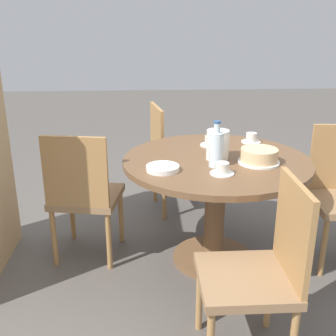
{
  "coord_description": "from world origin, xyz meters",
  "views": [
    {
      "loc": [
        -2.44,
        0.44,
        1.53
      ],
      "look_at": [
        0.0,
        0.3,
        0.66
      ],
      "focal_mm": 45.0,
      "sensor_mm": 36.0,
      "label": 1
    }
  ],
  "objects_px": {
    "cake_main": "(259,156)",
    "cup_c": "(222,169)",
    "cup_a": "(210,142)",
    "cup_b": "(251,139)",
    "chair_c": "(260,269)",
    "coffee_pot": "(217,143)",
    "chair_b": "(84,193)",
    "water_bottle": "(216,148)",
    "chair_a": "(173,156)"
  },
  "relations": [
    {
      "from": "cake_main",
      "to": "cup_c",
      "type": "distance_m",
      "value": 0.31
    },
    {
      "from": "cup_a",
      "to": "cup_b",
      "type": "relative_size",
      "value": 1.0
    },
    {
      "from": "chair_c",
      "to": "coffee_pot",
      "type": "relative_size",
      "value": 3.97
    },
    {
      "from": "cake_main",
      "to": "cup_c",
      "type": "relative_size",
      "value": 1.85
    },
    {
      "from": "coffee_pot",
      "to": "cup_c",
      "type": "relative_size",
      "value": 1.65
    },
    {
      "from": "chair_b",
      "to": "water_bottle",
      "type": "bearing_deg",
      "value": 174.47
    },
    {
      "from": "chair_a",
      "to": "chair_c",
      "type": "height_order",
      "value": "same"
    },
    {
      "from": "cup_b",
      "to": "cup_c",
      "type": "relative_size",
      "value": 1.0
    },
    {
      "from": "cake_main",
      "to": "cup_b",
      "type": "relative_size",
      "value": 1.85
    },
    {
      "from": "cup_b",
      "to": "cup_c",
      "type": "xyz_separation_m",
      "value": [
        -0.61,
        0.31,
        0.0
      ]
    },
    {
      "from": "chair_a",
      "to": "chair_b",
      "type": "relative_size",
      "value": 1.0
    },
    {
      "from": "water_bottle",
      "to": "cake_main",
      "type": "xyz_separation_m",
      "value": [
        0.05,
        -0.27,
        -0.07
      ]
    },
    {
      "from": "water_bottle",
      "to": "cup_b",
      "type": "relative_size",
      "value": 2.02
    },
    {
      "from": "cup_a",
      "to": "coffee_pot",
      "type": "bearing_deg",
      "value": 179.82
    },
    {
      "from": "chair_c",
      "to": "cake_main",
      "type": "distance_m",
      "value": 0.82
    },
    {
      "from": "water_bottle",
      "to": "cake_main",
      "type": "relative_size",
      "value": 1.09
    },
    {
      "from": "cup_a",
      "to": "chair_a",
      "type": "bearing_deg",
      "value": 21.65
    },
    {
      "from": "cup_a",
      "to": "cake_main",
      "type": "bearing_deg",
      "value": -147.73
    },
    {
      "from": "chair_c",
      "to": "cup_a",
      "type": "xyz_separation_m",
      "value": [
        1.12,
        0.07,
        0.27
      ]
    },
    {
      "from": "chair_b",
      "to": "chair_c",
      "type": "distance_m",
      "value": 1.29
    },
    {
      "from": "cup_b",
      "to": "water_bottle",
      "type": "bearing_deg",
      "value": 145.87
    },
    {
      "from": "cup_a",
      "to": "cup_c",
      "type": "height_order",
      "value": "same"
    },
    {
      "from": "water_bottle",
      "to": "cake_main",
      "type": "distance_m",
      "value": 0.28
    },
    {
      "from": "cup_b",
      "to": "cup_c",
      "type": "distance_m",
      "value": 0.69
    },
    {
      "from": "chair_a",
      "to": "cup_a",
      "type": "height_order",
      "value": "chair_a"
    },
    {
      "from": "cake_main",
      "to": "cup_b",
      "type": "xyz_separation_m",
      "value": [
        0.44,
        -0.06,
        -0.02
      ]
    },
    {
      "from": "coffee_pot",
      "to": "chair_c",
      "type": "bearing_deg",
      "value": -175.37
    },
    {
      "from": "chair_a",
      "to": "chair_c",
      "type": "xyz_separation_m",
      "value": [
        -1.66,
        -0.28,
        0.0
      ]
    },
    {
      "from": "coffee_pot",
      "to": "cake_main",
      "type": "xyz_separation_m",
      "value": [
        -0.09,
        -0.24,
        -0.06
      ]
    },
    {
      "from": "cake_main",
      "to": "cup_c",
      "type": "xyz_separation_m",
      "value": [
        -0.17,
        0.25,
        -0.02
      ]
    },
    {
      "from": "chair_b",
      "to": "cup_a",
      "type": "relative_size",
      "value": 6.55
    },
    {
      "from": "cake_main",
      "to": "water_bottle",
      "type": "bearing_deg",
      "value": 99.69
    },
    {
      "from": "chair_a",
      "to": "cup_b",
      "type": "relative_size",
      "value": 6.55
    },
    {
      "from": "coffee_pot",
      "to": "cup_a",
      "type": "distance_m",
      "value": 0.3
    },
    {
      "from": "coffee_pot",
      "to": "water_bottle",
      "type": "height_order",
      "value": "water_bottle"
    },
    {
      "from": "coffee_pot",
      "to": "cup_b",
      "type": "xyz_separation_m",
      "value": [
        0.35,
        -0.3,
        -0.07
      ]
    },
    {
      "from": "chair_c",
      "to": "cup_b",
      "type": "xyz_separation_m",
      "value": [
        1.18,
        -0.23,
        0.27
      ]
    },
    {
      "from": "coffee_pot",
      "to": "cake_main",
      "type": "distance_m",
      "value": 0.26
    },
    {
      "from": "chair_c",
      "to": "cup_b",
      "type": "distance_m",
      "value": 1.24
    },
    {
      "from": "chair_c",
      "to": "water_bottle",
      "type": "xyz_separation_m",
      "value": [
        0.7,
        0.1,
        0.36
      ]
    },
    {
      "from": "cake_main",
      "to": "cup_b",
      "type": "height_order",
      "value": "cake_main"
    },
    {
      "from": "chair_b",
      "to": "cake_main",
      "type": "distance_m",
      "value": 1.13
    },
    {
      "from": "chair_b",
      "to": "coffee_pot",
      "type": "bearing_deg",
      "value": -176.11
    },
    {
      "from": "chair_a",
      "to": "cup_c",
      "type": "distance_m",
      "value": 1.14
    },
    {
      "from": "chair_c",
      "to": "water_bottle",
      "type": "distance_m",
      "value": 0.79
    },
    {
      "from": "water_bottle",
      "to": "cup_b",
      "type": "bearing_deg",
      "value": -34.13
    },
    {
      "from": "chair_b",
      "to": "cup_c",
      "type": "distance_m",
      "value": 0.93
    },
    {
      "from": "chair_c",
      "to": "water_bottle",
      "type": "relative_size",
      "value": 3.25
    },
    {
      "from": "chair_a",
      "to": "water_bottle",
      "type": "distance_m",
      "value": 1.04
    },
    {
      "from": "chair_b",
      "to": "cake_main",
      "type": "height_order",
      "value": "chair_b"
    }
  ]
}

